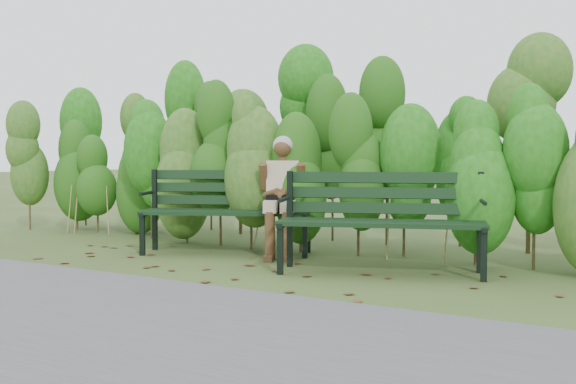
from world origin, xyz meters
The scene contains 7 objects.
ground centered at (0.00, 0.00, 0.00)m, with size 80.00×80.00×0.00m, color #3C4820.
footpath centered at (0.00, -2.20, 0.01)m, with size 60.00×2.50×0.01m, color #474749.
hedge_band centered at (0.00, 1.86, 1.26)m, with size 11.04×1.67×2.42m.
leaf_litter centered at (0.14, 0.05, 0.00)m, with size 5.91×2.05×0.01m.
bench_left centered at (-1.07, 0.79, 0.56)m, with size 1.99×1.36×0.96m.
bench_right centered at (0.95, 0.50, 0.57)m, with size 2.02×1.24×0.96m.
seated_woman centered at (-0.41, 0.89, 0.76)m, with size 0.63×0.82×1.34m.
Camera 1 is at (3.52, -5.44, 1.11)m, focal length 42.00 mm.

